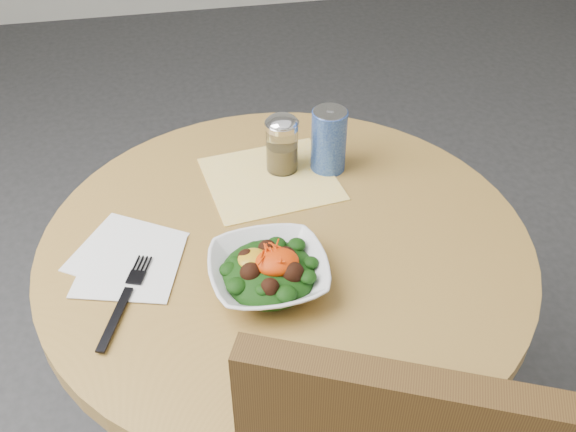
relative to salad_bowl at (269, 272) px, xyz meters
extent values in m
cylinder|color=black|center=(0.05, 0.11, -0.42)|extent=(0.10, 0.10, 0.71)
cylinder|color=#B68A41|center=(0.05, 0.11, -0.05)|extent=(0.90, 0.90, 0.04)
cube|color=yellow|center=(0.06, 0.29, -0.03)|extent=(0.28, 0.27, 0.00)
cube|color=white|center=(-0.24, 0.13, -0.03)|extent=(0.23, 0.23, 0.00)
cube|color=white|center=(-0.23, 0.09, -0.02)|extent=(0.21, 0.21, 0.00)
imported|color=silver|center=(0.00, 0.00, 0.00)|extent=(0.20, 0.20, 0.05)
ellipsoid|color=black|center=(0.00, 0.00, 0.00)|extent=(0.16, 0.16, 0.06)
ellipsoid|color=#BE8813|center=(-0.02, 0.01, 0.02)|extent=(0.05, 0.05, 0.02)
ellipsoid|color=#DE4604|center=(0.01, 0.00, 0.02)|extent=(0.07, 0.06, 0.03)
cube|color=black|center=(-0.25, -0.04, -0.02)|extent=(0.06, 0.13, 0.00)
cube|color=black|center=(-0.22, 0.07, -0.02)|extent=(0.05, 0.08, 0.00)
cylinder|color=silver|center=(0.09, 0.32, 0.02)|extent=(0.07, 0.07, 0.10)
cylinder|color=#A88E4E|center=(0.09, 0.32, 0.00)|extent=(0.06, 0.06, 0.06)
cylinder|color=silver|center=(0.09, 0.32, 0.08)|extent=(0.07, 0.07, 0.01)
ellipsoid|color=silver|center=(0.09, 0.32, 0.09)|extent=(0.07, 0.07, 0.03)
cylinder|color=navy|center=(0.18, 0.31, 0.04)|extent=(0.07, 0.07, 0.13)
cylinder|color=silver|center=(0.18, 0.31, 0.11)|extent=(0.07, 0.07, 0.00)
cube|color=silver|center=(0.18, 0.32, 0.11)|extent=(0.02, 0.02, 0.00)
camera|label=1|loc=(-0.12, -0.75, 0.75)|focal=40.00mm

